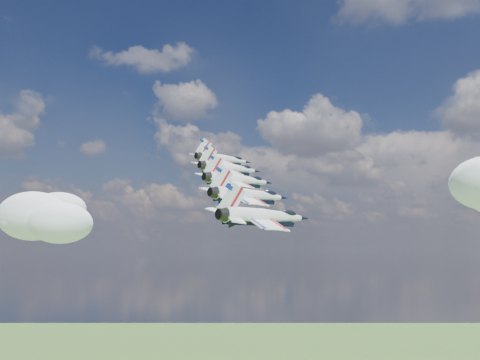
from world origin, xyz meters
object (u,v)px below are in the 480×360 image
Objects in this scene: jet_0 at (225,159)px; jet_1 at (231,168)px; jet_4 at (267,216)px; jet_2 at (240,180)px; jet_3 at (251,195)px.

jet_1 is (8.17, -7.89, -3.59)m from jet_0.
jet_4 is (24.52, -23.66, -10.77)m from jet_1.
jet_2 is at bearing -29.92° from jet_1.
jet_0 is 1.00× the size of jet_4.
jet_0 is at bearing 150.08° from jet_2.
jet_0 is 35.73m from jet_3.
jet_1 reaches higher than jet_3.
jet_3 is at bearing -29.92° from jet_1.
jet_3 is (16.34, -15.77, -7.18)m from jet_1.
jet_0 is 47.65m from jet_4.
jet_1 is 1.00× the size of jet_4.
jet_2 is 23.82m from jet_4.
jet_0 is at bearing 150.08° from jet_1.
jet_2 is (16.34, -15.77, -7.18)m from jet_0.
jet_2 is 11.91m from jet_3.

